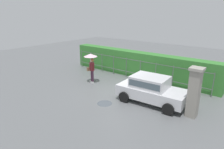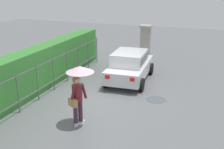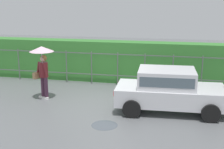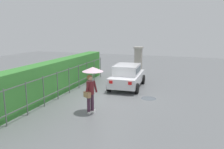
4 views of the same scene
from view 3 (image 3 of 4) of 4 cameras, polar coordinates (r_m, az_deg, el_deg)
The scene contains 6 objects.
ground_plane at distance 11.51m, azimuth -1.42°, elevation -5.32°, with size 40.00×40.00×0.00m, color slate.
car at distance 10.65m, azimuth 10.58°, elevation -2.60°, with size 3.81×2.02×1.48m.
pedestrian at distance 11.90m, azimuth -12.91°, elevation 2.46°, with size 0.92×0.92×2.08m.
fence_section at distance 13.75m, azimuth -1.41°, elevation 1.44°, with size 10.96×0.05×1.50m.
hedge_row at distance 14.41m, azimuth -0.74°, elevation 2.53°, with size 11.91×0.90×1.90m, color #387F33.
puddle_near at distance 9.55m, azimuth -1.41°, elevation -9.46°, with size 0.82×0.82×0.00m, color #4C545B.
Camera 3 is at (2.60, -10.56, 3.78)m, focal length 48.87 mm.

